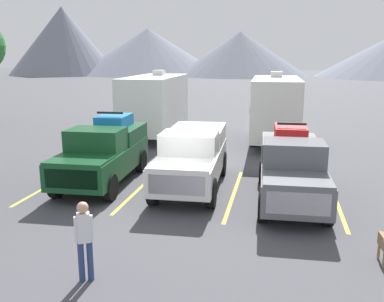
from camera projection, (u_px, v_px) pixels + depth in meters
ground_plane at (181, 197)px, 14.11m from camera, size 240.00×240.00×0.00m
pickup_truck_a at (104, 151)px, 15.64m from camera, size 2.33×5.37×2.53m
pickup_truck_b at (192, 156)px, 15.01m from camera, size 2.31×5.49×2.11m
pickup_truck_c at (291, 166)px, 13.69m from camera, size 2.25×5.53×2.42m
lot_stripe_a at (55, 182)px, 15.81m from camera, size 0.12×5.50×0.01m
lot_stripe_b at (141, 187)px, 15.14m from camera, size 0.12×5.50×0.01m
lot_stripe_c at (234, 194)px, 14.48m from camera, size 0.12×5.50×0.01m
lot_stripe_d at (336, 200)px, 13.82m from camera, size 0.12×5.50×0.01m
camper_trailer_a at (155, 103)px, 23.94m from camera, size 2.71×7.85×3.77m
camper_trailer_b at (275, 107)px, 21.98m from camera, size 2.54×7.28×3.77m
person_b at (84, 236)px, 8.70m from camera, size 0.36×0.30×1.75m
mountain_ridge at (292, 47)px, 91.26m from camera, size 136.35×38.92×16.07m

